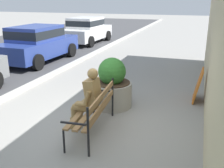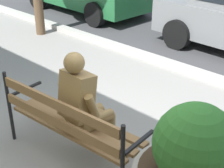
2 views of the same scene
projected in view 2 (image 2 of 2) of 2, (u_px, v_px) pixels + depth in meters
name	position (u px, v px, depth m)	size (l,w,h in m)	color
ground_plane	(96.00, 163.00, 3.92)	(80.00, 80.00, 0.00)	gray
curb_stone	(217.00, 79.00, 5.76)	(60.00, 0.20, 0.12)	#B2AFA8
park_bench	(69.00, 122.00, 3.71)	(1.83, 0.67, 0.95)	olive
bronze_statue_seated	(89.00, 108.00, 3.73)	(0.65, 0.76, 1.37)	olive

